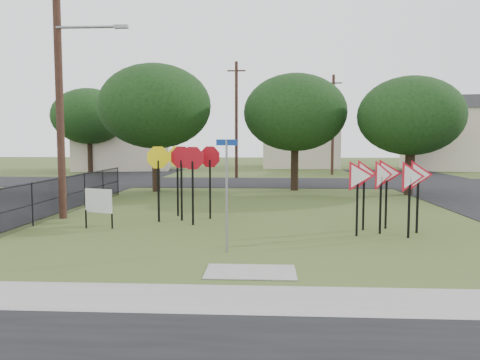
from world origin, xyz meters
The scene contains 23 objects.
ground centered at (0.00, 0.00, 0.00)m, with size 140.00×140.00×0.00m, color #354A1C.
sidewalk centered at (0.00, -4.20, 0.01)m, with size 30.00×1.60×0.02m, color gray.
planting_strip centered at (0.00, -5.40, 0.01)m, with size 30.00×0.80×0.02m, color #354A1C.
street_left centered at (-12.00, 10.00, 0.01)m, with size 8.00×50.00×0.02m, color black.
street_far centered at (0.00, 20.00, 0.01)m, with size 60.00×8.00×0.02m, color black.
curb_pad centered at (0.00, -2.40, 0.01)m, with size 2.00×1.20×0.02m, color gray.
street_name_sign centered at (-0.69, -0.48, 1.69)m, with size 0.56×0.27×2.94m.
stop_sign_cluster centered at (-2.65, 4.29, 2.01)m, with size 2.55×2.14×2.73m.
yield_sign_cluster centered at (4.08, 2.27, 1.74)m, with size 3.00×1.79×2.36m.
info_board centered at (-5.20, 2.53, 0.88)m, with size 1.01×0.37×1.32m.
utility_pole_main centered at (-7.24, 4.50, 5.21)m, with size 3.55×0.33×10.00m.
far_pole_a centered at (-2.00, 24.00, 4.60)m, with size 1.40×0.24×9.00m.
far_pole_b centered at (6.00, 28.00, 4.35)m, with size 1.40×0.24×8.50m.
far_pole_c centered at (-10.00, 30.00, 4.60)m, with size 1.40×0.24×9.00m.
fence_run centered at (-7.60, 6.25, 0.78)m, with size 0.05×11.55×1.50m.
house_left centered at (-14.00, 34.00, 3.65)m, with size 10.58×8.88×7.20m.
house_mid centered at (4.00, 40.00, 3.15)m, with size 8.40×8.40×6.20m.
house_right centered at (18.00, 36.00, 3.65)m, with size 8.30×8.30×7.20m.
tree_near_left centered at (-6.00, 14.00, 4.86)m, with size 6.40×6.40×7.27m.
tree_near_mid centered at (2.00, 15.00, 4.54)m, with size 6.00×6.00×6.80m.
tree_near_right centered at (8.00, 13.00, 4.22)m, with size 5.60×5.60×6.33m.
tree_far_left centered at (-16.00, 30.00, 5.17)m, with size 6.80×6.80×7.73m.
tree_far_right centered at (14.00, 32.00, 4.54)m, with size 6.00×6.00×6.80m.
Camera 1 is at (0.34, -12.52, 2.90)m, focal length 35.00 mm.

